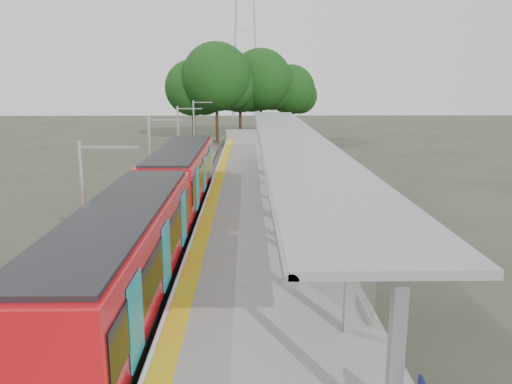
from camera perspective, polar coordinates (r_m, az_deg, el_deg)
trackbed at (r=30.99m, az=-8.14°, el=-1.12°), size 3.00×70.00×0.24m
platform at (r=30.66m, az=0.21°, el=-0.41°), size 6.00×50.00×1.00m
tactile_strip at (r=30.61m, az=-4.57°, el=0.51°), size 0.60×50.00×0.02m
end_fence at (r=55.13m, az=-0.29°, el=6.56°), size 6.00×0.10×1.20m
train at (r=22.78m, az=-10.78°, el=-1.20°), size 2.74×27.60×3.62m
canopy at (r=26.34m, az=3.89°, el=5.59°), size 3.27×38.00×3.66m
pylon at (r=83.68m, az=-1.26°, el=20.56°), size 8.00×4.00×38.00m
tree_cluster at (r=62.20m, az=-1.96°, el=12.42°), size 18.67×13.63×11.85m
catenary_masts at (r=29.76m, az=-11.83°, el=3.66°), size 2.08×48.16×5.40m
bench_mid at (r=26.42m, az=5.29°, el=-0.21°), size 1.03×1.64×1.07m
bench_far at (r=34.44m, az=4.09°, el=2.80°), size 0.62×1.58×1.06m
info_pillar_near at (r=18.84m, az=6.11°, el=-4.77°), size 0.42×0.42×1.84m
info_pillar_far at (r=33.93m, az=1.68°, el=3.19°), size 0.45×0.45×1.98m
litter_bin at (r=23.26m, az=3.20°, el=-2.11°), size 0.61×0.61×1.01m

